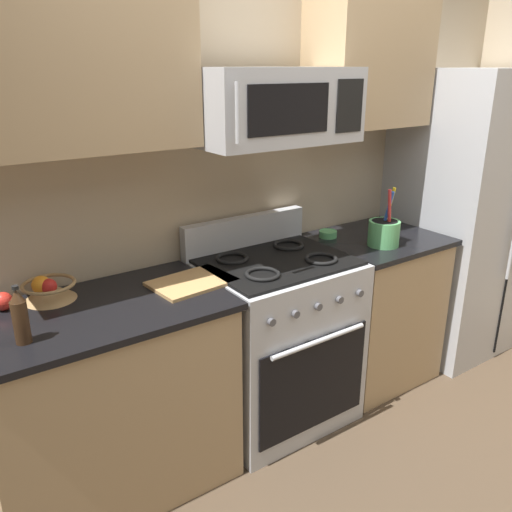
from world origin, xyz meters
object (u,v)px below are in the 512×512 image
at_px(apple_loose, 3,301).
at_px(prep_bowl, 328,234).
at_px(refrigerator, 465,214).
at_px(microwave, 275,106).
at_px(range_oven, 275,339).
at_px(cutting_board, 192,282).
at_px(bottle_soy, 20,317).
at_px(utensil_crock, 384,232).
at_px(fruit_basket, 49,290).

relative_size(apple_loose, prep_bowl, 0.74).
bearing_deg(refrigerator, microwave, 178.35).
distance_m(refrigerator, microwave, 1.74).
height_order(range_oven, cutting_board, range_oven).
bearing_deg(bottle_soy, range_oven, 6.00).
bearing_deg(prep_bowl, range_oven, -161.64).
relative_size(microwave, utensil_crock, 2.40).
bearing_deg(utensil_crock, fruit_basket, 169.42).
bearing_deg(apple_loose, utensil_crock, -9.61).
height_order(refrigerator, prep_bowl, refrigerator).
bearing_deg(refrigerator, apple_loose, 175.54).
distance_m(range_oven, refrigerator, 1.63).
height_order(microwave, apple_loose, microwave).
bearing_deg(microwave, bottle_soy, -172.74).
bearing_deg(range_oven, microwave, 90.01).
bearing_deg(bottle_soy, refrigerator, 2.32).
bearing_deg(bottle_soy, utensil_crock, 0.31).
bearing_deg(prep_bowl, apple_loose, 178.89).
xyz_separation_m(fruit_basket, prep_bowl, (1.57, -0.03, -0.02)).
bearing_deg(bottle_soy, microwave, 7.26).
distance_m(utensil_crock, prep_bowl, 0.33).
relative_size(utensil_crock, apple_loose, 4.22).
xyz_separation_m(range_oven, fruit_basket, (-1.07, 0.20, 0.48)).
bearing_deg(fruit_basket, range_oven, -10.67).
relative_size(refrigerator, apple_loose, 23.75).
xyz_separation_m(utensil_crock, apple_loose, (-1.91, 0.32, -0.04)).
distance_m(range_oven, fruit_basket, 1.19).
distance_m(utensil_crock, cutting_board, 1.15).
height_order(apple_loose, bottle_soy, bottle_soy).
bearing_deg(microwave, prep_bowl, 15.49).
relative_size(fruit_basket, bottle_soy, 1.01).
relative_size(microwave, cutting_board, 2.14).
relative_size(utensil_crock, fruit_basket, 1.45).
bearing_deg(prep_bowl, refrigerator, -9.94).
bearing_deg(utensil_crock, cutting_board, 173.78).
height_order(refrigerator, microwave, microwave).
distance_m(bottle_soy, prep_bowl, 1.78).
distance_m(microwave, fruit_basket, 1.30).
distance_m(cutting_board, bottle_soy, 0.78).
bearing_deg(microwave, cutting_board, -177.10).
relative_size(microwave, bottle_soy, 3.53).
bearing_deg(cutting_board, fruit_basket, 161.31).
xyz_separation_m(cutting_board, bottle_soy, (-0.76, -0.13, 0.09)).
xyz_separation_m(microwave, cutting_board, (-0.48, -0.02, -0.76)).
bearing_deg(apple_loose, prep_bowl, -1.11).
height_order(apple_loose, cutting_board, apple_loose).
bearing_deg(bottle_soy, cutting_board, 9.99).
bearing_deg(prep_bowl, utensil_crock, -62.50).
bearing_deg(apple_loose, refrigerator, -4.46).
distance_m(microwave, cutting_board, 0.90).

